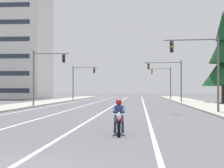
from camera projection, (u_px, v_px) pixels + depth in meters
lane_stripe_center at (118, 103)px, 53.83m from camera, size 0.16×100.00×0.01m
lane_stripe_left at (93, 103)px, 54.07m from camera, size 0.16×100.00×0.01m
lane_stripe_right at (144, 103)px, 53.57m from camera, size 0.16×100.00×0.01m
lane_stripe_far_left at (67, 103)px, 54.33m from camera, size 0.16×100.00×0.01m
sidewalk_kerb_right at (201, 104)px, 48.09m from camera, size 4.40×110.00×0.14m
sidewalk_kerb_left at (34, 104)px, 49.58m from camera, size 4.40×110.00×0.14m
motorcycle_with_rider at (119, 120)px, 16.25m from camera, size 0.70×2.19×1.46m
traffic_signal_near_right at (202, 62)px, 30.91m from camera, size 4.35×0.46×6.20m
traffic_signal_near_left at (44, 70)px, 42.90m from camera, size 4.00×0.51×6.20m
traffic_signal_mid_right at (170, 74)px, 56.96m from camera, size 5.68×0.37×6.20m
traffic_signal_mid_left at (80, 77)px, 69.79m from camera, size 4.59×0.37×6.20m
traffic_signal_far_right at (164, 78)px, 73.89m from camera, size 4.22×0.43×6.20m
conifer_tree_right_verge_far at (223, 60)px, 54.71m from camera, size 5.92×5.92×13.02m
apartment_building_far_left_block at (1, 35)px, 84.80m from camera, size 19.98×14.50×27.71m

